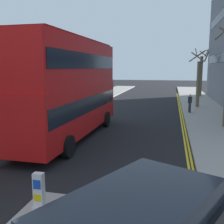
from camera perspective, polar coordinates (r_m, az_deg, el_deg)
name	(u,v)px	position (r m, az deg, el deg)	size (l,w,h in m)	color
sidewalk_right	(218,129)	(18.74, 21.82, -3.45)	(4.00, 80.00, 0.14)	#9E9991
sidewalk_left	(37,121)	(21.00, -15.83, -1.80)	(4.00, 80.00, 0.14)	#9E9991
kerb_line_outer	(186,136)	(16.59, 15.68, -4.96)	(0.10, 56.00, 0.01)	yellow
kerb_line_inner	(184,136)	(16.58, 15.12, -4.95)	(0.10, 56.00, 0.01)	yellow
traffic_island	(40,213)	(8.13, -15.18, -20.13)	(1.10, 2.20, 0.10)	#9E9991
keep_left_bollard	(39,194)	(7.87, -15.37, -16.59)	(0.36, 0.28, 1.11)	silver
double_decker_bus_away	(70,86)	(15.35, -9.04, 5.59)	(2.94, 10.85, 5.64)	red
pedestrian_far	(190,103)	(24.37, 16.35, 1.86)	(0.34, 0.22, 1.62)	#2D2D38
street_tree_mid	(198,81)	(28.17, 18.04, 6.28)	(1.82, 1.88, 5.66)	#6B6047
street_tree_far	(201,74)	(39.47, 18.53, 7.68)	(1.75, 1.69, 6.64)	#6B6047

